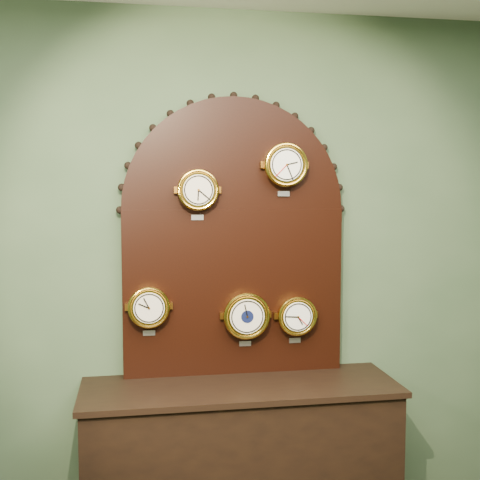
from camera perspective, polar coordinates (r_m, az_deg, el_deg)
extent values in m
plane|color=#40573C|center=(3.41, -0.71, -2.66)|extent=(4.00, 0.00, 4.00)
cube|color=black|center=(3.43, 0.06, -20.05)|extent=(1.60, 0.50, 0.80)
cube|color=black|center=(3.38, -0.58, -4.79)|extent=(1.20, 0.06, 0.90)
cylinder|color=black|center=(3.33, -0.58, 2.86)|extent=(1.20, 0.06, 1.20)
cylinder|color=gold|center=(3.25, -3.94, 4.65)|extent=(0.20, 0.08, 0.20)
torus|color=gold|center=(3.22, -3.88, 4.65)|extent=(0.22, 0.02, 0.22)
cylinder|color=#F1E4CC|center=(3.21, -3.86, 4.65)|extent=(0.16, 0.01, 0.16)
cube|color=silver|center=(3.28, -3.96, 2.10)|extent=(0.07, 0.01, 0.03)
cylinder|color=gold|center=(3.33, 4.17, 6.94)|extent=(0.22, 0.08, 0.22)
torus|color=gold|center=(3.30, 4.31, 6.96)|extent=(0.24, 0.02, 0.24)
cylinder|color=white|center=(3.29, 4.34, 6.96)|extent=(0.17, 0.01, 0.17)
cube|color=silver|center=(3.35, 4.06, 4.30)|extent=(0.06, 0.01, 0.03)
cylinder|color=gold|center=(3.29, -8.43, -6.12)|extent=(0.20, 0.08, 0.20)
torus|color=gold|center=(3.26, -8.41, -6.22)|extent=(0.22, 0.02, 0.22)
cylinder|color=#F1E4CC|center=(3.25, -8.41, -6.25)|extent=(0.16, 0.01, 0.16)
cube|color=silver|center=(3.35, -8.41, -8.51)|extent=(0.06, 0.01, 0.03)
cylinder|color=gold|center=(3.36, 0.55, -6.96)|extent=(0.23, 0.08, 0.23)
torus|color=gold|center=(3.32, 0.65, -7.08)|extent=(0.25, 0.02, 0.25)
cylinder|color=#F1E4CC|center=(3.32, 0.68, -7.10)|extent=(0.19, 0.01, 0.19)
cube|color=silver|center=(3.42, 0.48, -9.55)|extent=(0.07, 0.01, 0.03)
cylinder|color=#0C1236|center=(3.31, 0.68, -7.11)|extent=(0.07, 0.00, 0.07)
cylinder|color=gold|center=(3.42, 5.21, -6.95)|extent=(0.20, 0.08, 0.20)
torus|color=gold|center=(3.39, 5.36, -7.06)|extent=(0.22, 0.02, 0.22)
cylinder|color=white|center=(3.38, 5.39, -7.09)|extent=(0.16, 0.01, 0.16)
cube|color=silver|center=(3.47, 5.09, -9.22)|extent=(0.07, 0.01, 0.03)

